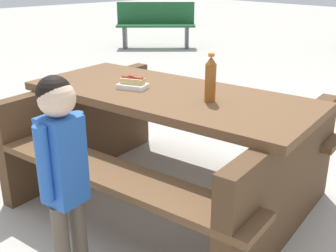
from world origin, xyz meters
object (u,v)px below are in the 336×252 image
at_px(soda_bottle, 210,79).
at_px(child_in_coat, 63,161).
at_px(hotdog_tray, 133,84).
at_px(picnic_table, 168,138).
at_px(park_bench_mid, 156,24).

xyz_separation_m(soda_bottle, child_in_coat, (0.01, 0.93, -0.21)).
distance_m(soda_bottle, hotdog_tray, 0.54).
distance_m(picnic_table, park_bench_mid, 5.79).
height_order(picnic_table, child_in_coat, child_in_coat).
distance_m(hotdog_tray, park_bench_mid, 5.72).
bearing_deg(park_bench_mid, picnic_table, 140.28).
bearing_deg(soda_bottle, child_in_coat, 89.64).
relative_size(child_in_coat, park_bench_mid, 0.76).
distance_m(soda_bottle, child_in_coat, 0.95).
bearing_deg(picnic_table, soda_bottle, -172.38).
height_order(hotdog_tray, child_in_coat, child_in_coat).
height_order(soda_bottle, child_in_coat, child_in_coat).
xyz_separation_m(hotdog_tray, child_in_coat, (-0.50, 0.77, -0.11)).
distance_m(hotdog_tray, child_in_coat, 0.92).
relative_size(soda_bottle, park_bench_mid, 0.20).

